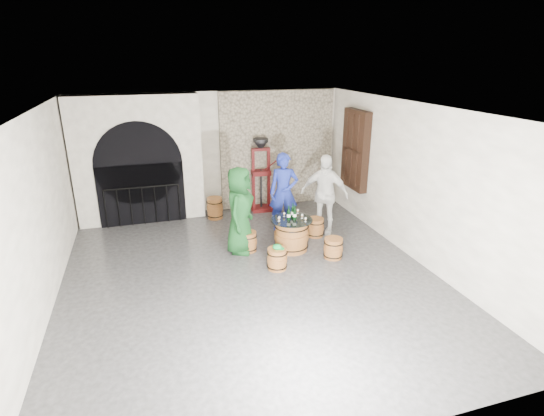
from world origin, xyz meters
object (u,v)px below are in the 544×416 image
object	(u,v)px
person_blue	(284,192)
barrel_stool_right	(315,227)
barrel_stool_far	(285,224)
person_green	(240,210)
barrel_table	(291,235)
wine_bottle_left	(289,214)
barrel_stool_near_left	(277,259)
side_barrel	(215,208)
corking_press	(261,169)
wine_bottle_right	(293,212)
barrel_stool_left	(248,241)
wine_bottle_center	(295,214)
person_white	(324,194)
barrel_stool_near_right	(333,248)

from	to	relation	value
person_blue	barrel_stool_right	bearing A→B (deg)	-30.81
barrel_stool_far	person_green	world-z (taller)	person_green
barrel_stool_far	person_blue	world-z (taller)	person_blue
barrel_table	wine_bottle_left	xyz separation A→B (m)	(-0.07, -0.00, 0.49)
barrel_stool_right	barrel_stool_near_left	bearing A→B (deg)	-136.39
side_barrel	corking_press	xyz separation A→B (m)	(1.33, 0.23, 0.89)
barrel_stool_near_left	wine_bottle_left	distance (m)	1.11
barrel_stool_near_left	person_green	xyz separation A→B (m)	(-0.51, 1.02, 0.73)
wine_bottle_right	corking_press	xyz separation A→B (m)	(-0.02, 2.50, 0.32)
barrel_stool_left	person_green	world-z (taller)	person_green
barrel_stool_right	wine_bottle_right	size ratio (longest dim) A/B	1.36
wine_bottle_right	corking_press	world-z (taller)	corking_press
person_green	wine_bottle_center	distance (m)	1.18
barrel_table	person_white	distance (m)	1.43
barrel_stool_near_right	wine_bottle_left	world-z (taller)	wine_bottle_left
corking_press	barrel_stool_near_left	bearing A→B (deg)	-97.00
wine_bottle_left	wine_bottle_center	world-z (taller)	same
corking_press	barrel_table	bearing A→B (deg)	-87.63
barrel_stool_near_right	barrel_stool_near_left	world-z (taller)	same
barrel_table	corking_press	size ratio (longest dim) A/B	0.46
barrel_stool_right	barrel_stool_near_left	xyz separation A→B (m)	(-1.37, -1.31, 0.00)
barrel_table	barrel_stool_left	xyz separation A→B (m)	(-0.94, 0.22, -0.13)
barrel_stool_far	barrel_stool_right	xyz separation A→B (m)	(0.63, -0.41, 0.00)
person_green	wine_bottle_right	world-z (taller)	person_green
wine_bottle_center	barrel_stool_right	bearing A→B (deg)	37.11
barrel_stool_near_left	person_blue	xyz separation A→B (m)	(0.78, 1.94, 0.73)
person_green	wine_bottle_left	world-z (taller)	person_green
barrel_table	person_white	size ratio (longest dim) A/B	0.48
person_green	side_barrel	bearing A→B (deg)	34.87
barrel_table	barrel_stool_near_right	distance (m)	0.97
wine_bottle_left	wine_bottle_right	distance (m)	0.18
wine_bottle_center	barrel_stool_near_left	bearing A→B (deg)	-130.28
barrel_stool_left	wine_bottle_center	distance (m)	1.20
barrel_table	wine_bottle_center	xyz separation A→B (m)	(0.06, -0.02, 0.49)
corking_press	person_blue	bearing A→B (deg)	-80.31
barrel_stool_far	wine_bottle_center	bearing A→B (deg)	-96.45
corking_press	barrel_stool_near_right	bearing A→B (deg)	-75.06
barrel_stool_near_right	corking_press	xyz separation A→B (m)	(-0.67, 3.26, 0.95)
barrel_stool_near_right	side_barrel	size ratio (longest dim) A/B	0.78
barrel_stool_right	barrel_stool_near_right	distance (m)	1.18
barrel_stool_near_left	person_green	bearing A→B (deg)	116.66
barrel_stool_near_left	wine_bottle_right	bearing A→B (deg)	54.14
person_blue	barrel_stool_near_left	bearing A→B (deg)	-95.96
person_white	barrel_stool_near_right	bearing A→B (deg)	-68.93
barrel_stool_near_right	barrel_stool_near_left	bearing A→B (deg)	-174.43
barrel_stool_far	wine_bottle_left	size ratio (longest dim) A/B	1.36
barrel_table	wine_bottle_center	bearing A→B (deg)	-19.65
wine_bottle_left	wine_bottle_right	world-z (taller)	same
person_green	wine_bottle_center	world-z (taller)	person_green
barrel_table	corking_press	bearing A→B (deg)	88.95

